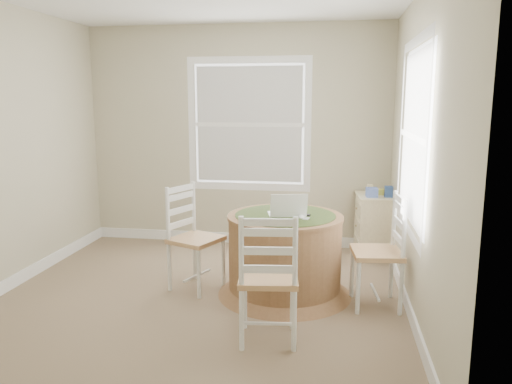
# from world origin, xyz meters

# --- Properties ---
(room) EXTENTS (3.64, 3.64, 2.64)m
(room) POSITION_xyz_m (0.17, 0.16, 1.30)
(room) COLOR #92795C
(room) RESTS_ON ground
(round_table) EXTENTS (1.21, 1.21, 0.74)m
(round_table) POSITION_xyz_m (0.74, 0.26, 0.40)
(round_table) COLOR olive
(round_table) RESTS_ON ground
(chair_left) EXTENTS (0.53, 0.54, 0.95)m
(chair_left) POSITION_xyz_m (-0.08, 0.26, 0.47)
(chair_left) COLOR white
(chair_left) RESTS_ON ground
(chair_near) EXTENTS (0.46, 0.45, 0.95)m
(chair_near) POSITION_xyz_m (0.71, -0.64, 0.47)
(chair_near) COLOR white
(chair_near) RESTS_ON ground
(chair_right) EXTENTS (0.44, 0.46, 0.95)m
(chair_right) POSITION_xyz_m (1.53, 0.11, 0.47)
(chair_right) COLOR white
(chair_right) RESTS_ON ground
(laptop) EXTENTS (0.38, 0.35, 0.22)m
(laptop) POSITION_xyz_m (0.76, 0.24, 0.76)
(laptop) COLOR white
(laptop) RESTS_ON round_table
(mouse) EXTENTS (0.07, 0.10, 0.03)m
(mouse) POSITION_xyz_m (0.89, 0.17, 0.74)
(mouse) COLOR white
(mouse) RESTS_ON round_table
(phone) EXTENTS (0.06, 0.10, 0.02)m
(phone) POSITION_xyz_m (0.93, 0.13, 0.73)
(phone) COLOR #B7BABF
(phone) RESTS_ON round_table
(keys) EXTENTS (0.07, 0.06, 0.02)m
(keys) POSITION_xyz_m (0.93, 0.24, 0.74)
(keys) COLOR black
(keys) RESTS_ON round_table
(corner_chest) EXTENTS (0.44, 0.56, 0.70)m
(corner_chest) POSITION_xyz_m (1.61, 1.53, 0.35)
(corner_chest) COLOR #F9EEBA
(corner_chest) RESTS_ON ground
(tissue_box) EXTENTS (0.13, 0.13, 0.10)m
(tissue_box) POSITION_xyz_m (1.57, 1.43, 0.75)
(tissue_box) COLOR #607BDB
(tissue_box) RESTS_ON corner_chest
(box_yellow) EXTENTS (0.16, 0.11, 0.06)m
(box_yellow) POSITION_xyz_m (1.66, 1.56, 0.73)
(box_yellow) COLOR #E2DF4F
(box_yellow) RESTS_ON corner_chest
(box_blue) EXTENTS (0.09, 0.09, 0.12)m
(box_blue) POSITION_xyz_m (1.73, 1.44, 0.76)
(box_blue) COLOR #2E4D8C
(box_blue) RESTS_ON corner_chest
(cup_cream) EXTENTS (0.07, 0.07, 0.09)m
(cup_cream) POSITION_xyz_m (1.57, 1.68, 0.74)
(cup_cream) COLOR beige
(cup_cream) RESTS_ON corner_chest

